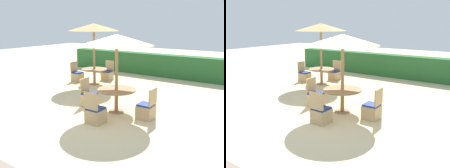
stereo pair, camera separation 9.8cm
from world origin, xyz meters
TOP-DOWN VIEW (x-y plane):
  - ground_plane at (0.00, 0.00)m, footprint 40.00×40.00m
  - hedge_row at (0.00, 6.57)m, footprint 13.00×0.70m
  - parasol_back_left at (-2.71, 3.17)m, footprint 2.24×2.24m
  - round_table_back_left at (-2.71, 3.17)m, footprint 1.16×1.16m
  - patio_chair_back_left_west at (-3.73, 3.14)m, footprint 0.46×0.46m
  - patio_chair_back_left_north at (-2.72, 4.19)m, footprint 0.46×0.46m
  - parasol_center at (0.12, 0.67)m, footprint 2.20×2.20m
  - round_table_center at (0.12, 0.67)m, footprint 1.20×1.20m
  - patio_chair_center_south at (0.13, -0.41)m, footprint 0.46×0.46m
  - patio_chair_center_east at (1.15, 0.68)m, footprint 0.46×0.46m
  - patio_chair_center_west at (-0.97, 0.66)m, footprint 0.46×0.46m

SIDE VIEW (x-z plane):
  - ground_plane at x=0.00m, z-range 0.00..0.00m
  - patio_chair_back_left_west at x=-3.73m, z-range -0.20..0.73m
  - patio_chair_back_left_north at x=-2.72m, z-range -0.20..0.73m
  - patio_chair_center_south at x=0.13m, z-range -0.20..0.73m
  - patio_chair_center_east at x=1.15m, z-range -0.20..0.73m
  - patio_chair_center_west at x=-0.97m, z-range -0.20..0.73m
  - hedge_row at x=0.00m, z-range 0.00..1.14m
  - round_table_back_left at x=-2.71m, z-range 0.22..0.93m
  - round_table_center at x=0.12m, z-range 0.23..0.97m
  - parasol_center at x=0.12m, z-range 1.03..3.44m
  - parasol_back_left at x=-2.71m, z-range 1.17..3.88m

